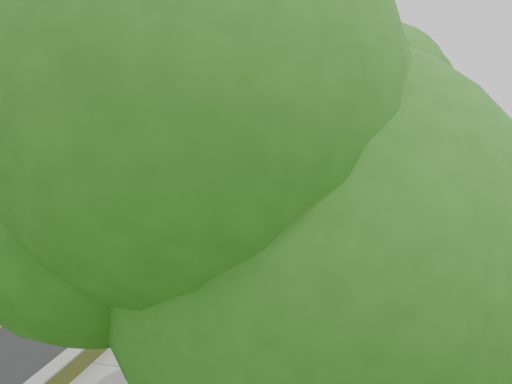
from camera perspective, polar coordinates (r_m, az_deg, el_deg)
The scene contains 25 objects.
ground at distance 24.71m, azimuth -6.08°, elevation -6.85°, with size 140.00×140.00×0.00m, color #33511E.
road at distance 40.12m, azimuth -5.49°, elevation 0.55°, with size 11.20×66.00×0.04m, color black.
sidewalk at distance 38.07m, azimuth 5.77°, elevation -0.08°, with size 4.20×66.00×0.05m, color gray.
jersey_barrier at distance 38.45m, azimuth 2.40°, elevation 0.51°, with size 0.42×66.00×0.60m, color #B5C634.
rock_embankment at distance 43.31m, azimuth -15.63°, elevation 3.66°, with size 5.00×66.00×4.00m, color #595147.
chainlink_fence at distance 37.60m, azimuth 8.96°, elevation 1.20°, with size 0.04×66.00×2.00m, color slate.
trees_embankment at distance 42.72m, azimuth -15.70°, elevation 14.99°, with size 6.40×66.00×13.00m, color olive, non-canonical shape.
trees_fenceside at distance 36.78m, azimuth 12.97°, elevation 10.22°, with size 7.00×66.00×14.00m, color #347F21, non-canonical shape.
streetlight at distance 40.66m, azimuth -12.86°, elevation 7.03°, with size 2.52×0.22×8.00m.
signpost at distance 21.08m, azimuth -6.52°, elevation -4.61°, with size 0.62×0.09×3.10m.
construction_barrel at distance 46.63m, azimuth 9.80°, elevation 2.71°, with size 0.62×0.62×1.02m, color orange.
concrete_block at distance 22.68m, azimuth 1.35°, elevation -7.31°, with size 1.23×0.93×0.82m, color slate.
car_1 at distance 32.85m, azimuth -21.04°, elevation -1.52°, with size 1.46×4.18×1.38m, color silver.
car_2 at distance 37.09m, azimuth -15.85°, elevation 0.40°, with size 2.49×5.39×1.50m, color #5B1E25.
car_3 at distance 36.00m, azimuth -17.38°, elevation -0.04°, with size 2.09×5.14×1.49m, color black.
car_4 at distance 38.73m, azimuth -14.79°, elevation 0.93°, with size 1.75×4.35×1.48m, color tan.
car_5 at distance 51.09m, azimuth -6.07°, elevation 3.90°, with size 1.61×4.62×1.52m, color silver.
car_6 at distance 51.44m, azimuth -5.05°, elevation 4.04°, with size 2.73×5.91×1.64m, color black.
car_7 at distance 52.36m, azimuth -6.10°, elevation 4.12°, with size 2.20×5.42×1.57m, color maroon.
car_8 at distance 57.31m, azimuth -2.73°, elevation 4.88°, with size 1.91×4.76×1.62m, color silver.
painter_0 at distance 25.34m, azimuth -1.83°, elevation -4.38°, with size 0.74×0.48×1.52m, color gold.
painter_1 at distance 26.16m, azimuth -1.25°, elevation -3.77°, with size 0.58×0.38×1.60m, color white.
painter_2 at distance 24.86m, azimuth -2.19°, elevation -4.37°, with size 0.88×0.68×1.81m, color black.
painter_3 at distance 28.24m, azimuth -1.43°, elevation -2.51°, with size 1.07×0.62×1.66m, color brown.
person_far at distance 50.38m, azimuth 8.54°, elevation 3.91°, with size 1.08×0.45×1.85m, color black.
Camera 1 is at (8.66, -21.73, 7.97)m, focal length 40.00 mm.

